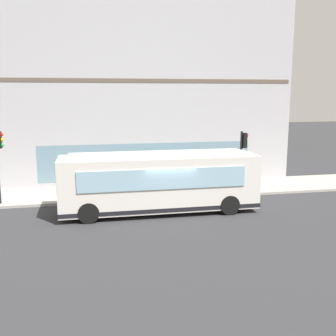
{
  "coord_description": "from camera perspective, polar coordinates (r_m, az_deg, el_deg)",
  "views": [
    {
      "loc": [
        -19.18,
        3.86,
        6.04
      ],
      "look_at": [
        1.69,
        -0.37,
        2.05
      ],
      "focal_mm": 42.65,
      "sensor_mm": 36.0,
      "label": 1
    }
  ],
  "objects": [
    {
      "name": "ground",
      "position": [
        20.48,
        -0.08,
        -6.55
      ],
      "size": [
        120.0,
        120.0,
        0.0
      ],
      "primitive_type": "plane",
      "color": "#2D2D30"
    },
    {
      "name": "sidewalk_curb",
      "position": [
        24.89,
        -2.2,
        -3.27
      ],
      "size": [
        4.15,
        40.0,
        0.15
      ],
      "primitive_type": "cube",
      "color": "#9E9991",
      "rests_on": "ground"
    },
    {
      "name": "building_corner",
      "position": [
        30.11,
        -4.16,
        10.93
      ],
      "size": [
        7.9,
        20.19,
        12.47
      ],
      "color": "#A8A8AD",
      "rests_on": "ground"
    },
    {
      "name": "city_bus_nearside",
      "position": [
        20.4,
        -1.3,
        -2.1
      ],
      "size": [
        2.62,
        10.05,
        3.07
      ],
      "color": "silver",
      "rests_on": "ground"
    },
    {
      "name": "traffic_light_near_corner",
      "position": [
        24.41,
        10.69,
        2.59
      ],
      "size": [
        0.32,
        0.49,
        3.68
      ],
      "color": "black",
      "rests_on": "sidewalk_curb"
    },
    {
      "name": "fire_hydrant",
      "position": [
        26.62,
        11.79,
        -1.61
      ],
      "size": [
        0.35,
        0.35,
        0.74
      ],
      "color": "gold",
      "rests_on": "sidewalk_curb"
    },
    {
      "name": "pedestrian_walking_along_curb",
      "position": [
        26.09,
        -1.94,
        -0.28
      ],
      "size": [
        0.32,
        0.32,
        1.69
      ],
      "color": "#B23338",
      "rests_on": "sidewalk_curb"
    },
    {
      "name": "pedestrian_near_hydrant",
      "position": [
        26.02,
        3.4,
        -0.46
      ],
      "size": [
        0.32,
        0.32,
        1.59
      ],
      "color": "#99994C",
      "rests_on": "sidewalk_curb"
    },
    {
      "name": "newspaper_vending_box",
      "position": [
        27.22,
        8.19,
        -1.03
      ],
      "size": [
        0.44,
        0.42,
        0.9
      ],
      "color": "#BF3F19",
      "rests_on": "sidewalk_curb"
    }
  ]
}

